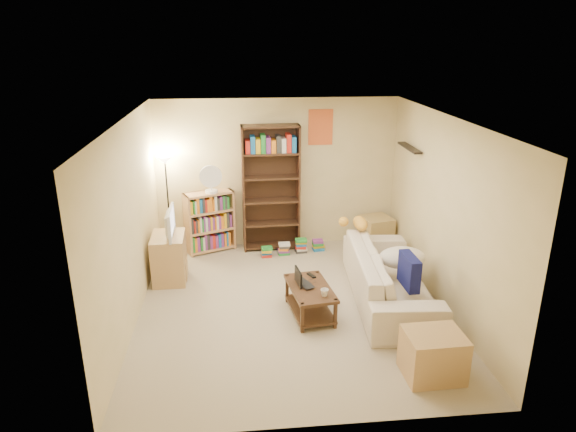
{
  "coord_description": "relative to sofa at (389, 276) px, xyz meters",
  "views": [
    {
      "loc": [
        -0.66,
        -6.06,
        3.43
      ],
      "look_at": [
        0.03,
        0.68,
        1.05
      ],
      "focal_mm": 32.0,
      "sensor_mm": 36.0,
      "label": 1
    }
  ],
  "objects": [
    {
      "name": "coffee_table",
      "position": [
        -1.13,
        -0.3,
        -0.1
      ],
      "size": [
        0.61,
        0.95,
        0.4
      ],
      "rotation": [
        0.0,
        0.0,
        0.14
      ],
      "color": "#422A19",
      "rests_on": "ground"
    },
    {
      "name": "navy_pillow",
      "position": [
        0.08,
        -0.52,
        0.32
      ],
      "size": [
        0.15,
        0.46,
        0.41
      ],
      "primitive_type": "cube",
      "rotation": [
        0.0,
        0.0,
        1.6
      ],
      "color": "#12154F",
      "rests_on": "sofa"
    },
    {
      "name": "laptop",
      "position": [
        -1.15,
        -0.21,
        0.06
      ],
      "size": [
        0.48,
        0.45,
        0.03
      ],
      "primitive_type": "imported",
      "rotation": [
        0.0,
        0.0,
        1.95
      ],
      "color": "black",
      "rests_on": "coffee_table"
    },
    {
      "name": "tv_remote",
      "position": [
        -1.07,
        0.01,
        0.06
      ],
      "size": [
        0.11,
        0.17,
        0.02
      ],
      "primitive_type": "cube",
      "rotation": [
        0.0,
        0.0,
        0.44
      ],
      "color": "black",
      "rests_on": "coffee_table"
    },
    {
      "name": "room",
      "position": [
        -1.34,
        -0.06,
        1.27
      ],
      "size": [
        4.5,
        4.54,
        2.52
      ],
      "color": "tan",
      "rests_on": "ground"
    },
    {
      "name": "tv_stand",
      "position": [
        -3.05,
        0.92,
        0.0
      ],
      "size": [
        0.48,
        0.66,
        0.7
      ],
      "primitive_type": "cube",
      "rotation": [
        0.0,
        0.0,
        0.02
      ],
      "color": "tan",
      "rests_on": "ground"
    },
    {
      "name": "side_table",
      "position": [
        0.31,
        1.83,
        -0.08
      ],
      "size": [
        0.57,
        0.57,
        0.54
      ],
      "primitive_type": "cube",
      "rotation": [
        0.0,
        0.0,
        0.25
      ],
      "color": "tan",
      "rests_on": "ground"
    },
    {
      "name": "sofa",
      "position": [
        0.0,
        0.0,
        0.0
      ],
      "size": [
        2.51,
        1.25,
        0.7
      ],
      "primitive_type": "imported",
      "rotation": [
        0.0,
        0.0,
        1.5
      ],
      "color": "beige",
      "rests_on": "ground"
    },
    {
      "name": "desk_fan",
      "position": [
        -2.44,
        1.94,
        0.91
      ],
      "size": [
        0.36,
        0.2,
        0.46
      ],
      "color": "white",
      "rests_on": "short_bookshelf"
    },
    {
      "name": "short_bookshelf",
      "position": [
        -2.5,
        1.98,
        0.16
      ],
      "size": [
        0.86,
        0.6,
        1.02
      ],
      "rotation": [
        0.0,
        0.0,
        0.39
      ],
      "color": "tan",
      "rests_on": "ground"
    },
    {
      "name": "laptop_screen",
      "position": [
        -1.28,
        -0.23,
        0.17
      ],
      "size": [
        0.05,
        0.3,
        0.2
      ],
      "primitive_type": "cube",
      "rotation": [
        0.0,
        0.0,
        0.14
      ],
      "color": "white",
      "rests_on": "laptop"
    },
    {
      "name": "floor_lamp",
      "position": [
        -3.15,
        1.98,
        0.96
      ],
      "size": [
        0.28,
        0.28,
        1.64
      ],
      "color": "black",
      "rests_on": "ground"
    },
    {
      "name": "cream_blanket",
      "position": [
        0.18,
        0.05,
        0.25
      ],
      "size": [
        0.64,
        0.46,
        0.27
      ],
      "primitive_type": "ellipsoid",
      "color": "beige",
      "rests_on": "sofa"
    },
    {
      "name": "tall_bookshelf",
      "position": [
        -1.47,
        1.98,
        0.76
      ],
      "size": [
        0.95,
        0.34,
        2.1
      ],
      "rotation": [
        0.0,
        0.0,
        0.03
      ],
      "color": "#3D2017",
      "rests_on": "ground"
    },
    {
      "name": "book_stacks",
      "position": [
        -1.12,
        1.71,
        -0.25
      ],
      "size": [
        1.08,
        0.33,
        0.24
      ],
      "color": "red",
      "rests_on": "ground"
    },
    {
      "name": "television",
      "position": [
        -3.05,
        0.92,
        0.55
      ],
      "size": [
        0.7,
        0.12,
        0.4
      ],
      "primitive_type": "imported",
      "rotation": [
        0.0,
        0.0,
        1.59
      ],
      "color": "black",
      "rests_on": "tv_stand"
    },
    {
      "name": "end_cabinet",
      "position": [
        -0.01,
        -1.69,
        -0.1
      ],
      "size": [
        0.62,
        0.52,
        0.5
      ],
      "primitive_type": "cube",
      "rotation": [
        0.0,
        0.0,
        0.03
      ],
      "color": "tan",
      "rests_on": "ground"
    },
    {
      "name": "tabby_cat",
      "position": [
        -0.25,
        0.93,
        0.44
      ],
      "size": [
        0.55,
        0.22,
        0.19
      ],
      "color": "gold",
      "rests_on": "sofa"
    },
    {
      "name": "mug",
      "position": [
        -0.99,
        -0.56,
        0.1
      ],
      "size": [
        0.1,
        0.1,
        0.09
      ],
      "primitive_type": "imported",
      "rotation": [
        0.0,
        0.0,
        -0.02
      ],
      "color": "silver",
      "rests_on": "coffee_table"
    }
  ]
}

